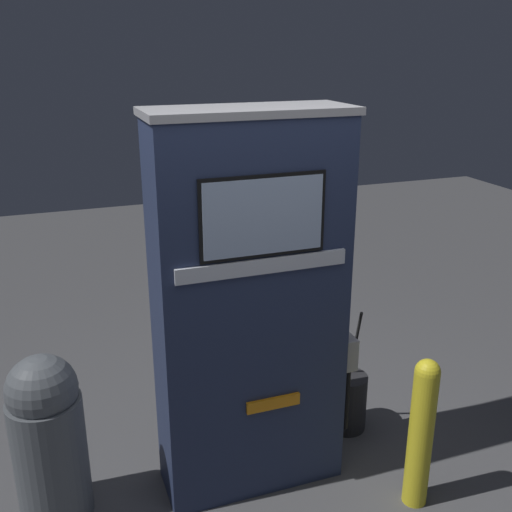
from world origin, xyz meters
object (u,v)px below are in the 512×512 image
(squeegee_bucket, at_px, (347,401))
(gas_pump, at_px, (250,310))
(safety_bollard, at_px, (421,430))
(trash_bin, at_px, (48,437))

(squeegee_bucket, bearing_deg, gas_pump, -163.16)
(gas_pump, relative_size, squeegee_bucket, 2.50)
(gas_pump, bearing_deg, squeegee_bucket, 16.84)
(safety_bollard, bearing_deg, gas_pump, 146.57)
(gas_pump, height_order, squeegee_bucket, gas_pump)
(trash_bin, distance_m, squeegee_bucket, 1.94)
(gas_pump, relative_size, safety_bollard, 2.40)
(safety_bollard, bearing_deg, trash_bin, 162.60)
(trash_bin, bearing_deg, gas_pump, -3.67)
(trash_bin, bearing_deg, squeegee_bucket, 4.88)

